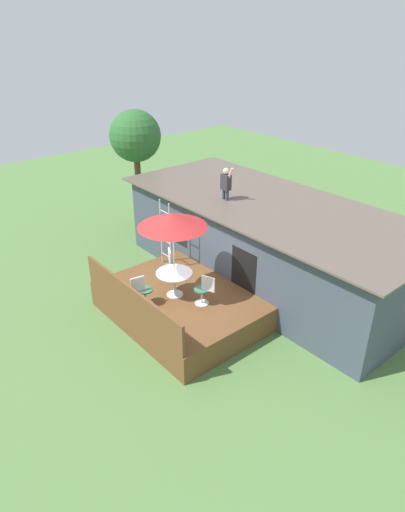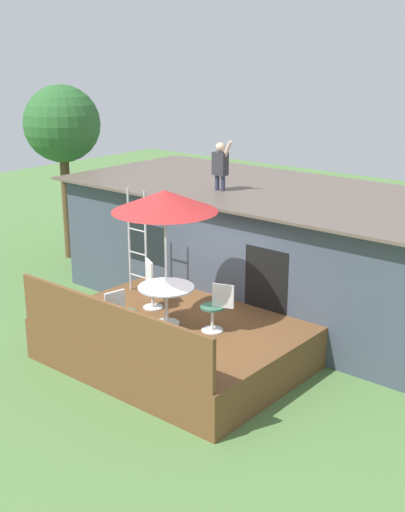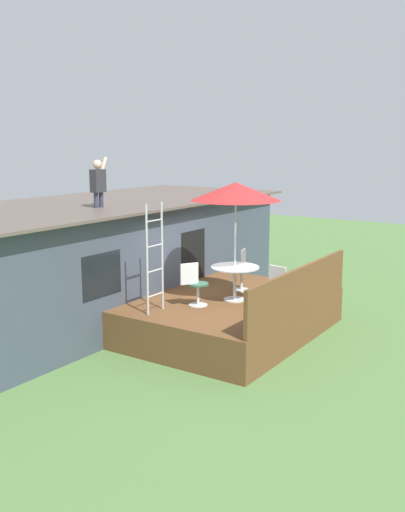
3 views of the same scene
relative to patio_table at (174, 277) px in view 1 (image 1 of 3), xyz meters
name	(u,v)px [view 1 (image 1 of 3)]	position (x,y,z in m)	size (l,w,h in m)	color
ground_plane	(182,316)	(0.08, 0.18, -1.39)	(40.00, 40.00, 0.00)	#567F42
house	(267,242)	(0.08, 3.77, -0.01)	(10.50, 4.50, 2.73)	#424C5B
deck	(182,305)	(0.08, 0.18, -0.99)	(4.63, 3.45, 0.80)	brown
deck_railing	(131,301)	(0.08, -1.50, -0.14)	(4.53, 0.08, 0.90)	brown
patio_table	(174,277)	(0.00, 0.00, 0.00)	(1.04, 1.04, 0.74)	silver
patio_umbrella	(172,220)	(0.00, 0.00, 1.76)	(1.90, 1.90, 2.54)	silver
step_ladder	(166,234)	(-1.62, 0.89, 0.51)	(0.52, 0.04, 2.20)	silver
person_figure	(226,182)	(-1.04, 2.91, 1.95)	(0.47, 0.20, 1.11)	#33384C
patio_chair_left	(170,265)	(-0.84, 0.47, -0.13)	(0.58, 0.44, 0.92)	silver
patio_chair_right	(204,290)	(0.91, 0.34, -0.13)	(0.60, 0.44, 0.92)	silver
patio_chair_near	(143,291)	(-0.17, -0.98, -0.13)	(0.44, 0.62, 0.92)	silver
backyard_tree	(135,137)	(-6.72, 3.18, 2.33)	(2.08, 2.08, 4.81)	brown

